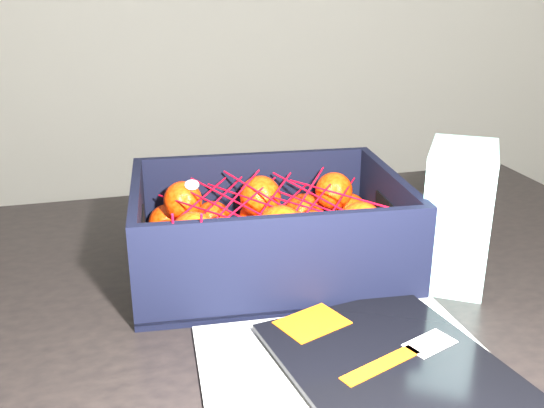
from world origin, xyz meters
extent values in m
cube|color=black|center=(0.00, -0.20, 0.73)|extent=(1.26, 0.90, 0.04)
cylinder|color=black|center=(0.55, 0.15, 0.35)|extent=(0.06, 0.06, 0.71)
cube|color=silver|center=(-0.03, -0.45, 0.75)|extent=(0.22, 0.29, 0.01)
cube|color=silver|center=(0.07, -0.45, 0.76)|extent=(0.24, 0.30, 0.01)
cube|color=black|center=(0.07, -0.45, 0.77)|extent=(0.27, 0.32, 0.01)
cube|color=#E75E0C|center=(0.00, -0.35, 0.77)|extent=(0.09, 0.08, 0.00)
cube|color=white|center=(0.11, -0.41, 0.77)|extent=(0.06, 0.05, 0.00)
cube|color=#E75E0C|center=(0.05, -0.44, 0.77)|extent=(0.10, 0.06, 0.00)
cube|color=brown|center=(-0.02, -0.17, 0.76)|extent=(0.36, 0.27, 0.01)
cube|color=black|center=(-0.02, -0.04, 0.82)|extent=(0.36, 0.01, 0.13)
cube|color=black|center=(-0.02, -0.30, 0.82)|extent=(0.36, 0.01, 0.13)
cube|color=black|center=(-0.20, -0.17, 0.82)|extent=(0.01, 0.25, 0.13)
cube|color=black|center=(0.15, -0.17, 0.82)|extent=(0.01, 0.25, 0.13)
sphere|color=#FF3005|center=(-0.16, -0.26, 0.79)|extent=(0.06, 0.06, 0.06)
sphere|color=#FF3005|center=(-0.16, -0.20, 0.79)|extent=(0.06, 0.06, 0.06)
sphere|color=#FF3005|center=(-0.16, -0.14, 0.79)|extent=(0.06, 0.06, 0.06)
sphere|color=#FF3005|center=(-0.16, -0.07, 0.79)|extent=(0.06, 0.06, 0.06)
sphere|color=#FF3005|center=(-0.09, -0.26, 0.79)|extent=(0.06, 0.06, 0.06)
sphere|color=#FF3005|center=(-0.10, -0.20, 0.79)|extent=(0.06, 0.06, 0.06)
sphere|color=#FF3005|center=(-0.09, -0.14, 0.79)|extent=(0.06, 0.06, 0.06)
sphere|color=#FF3005|center=(-0.09, -0.07, 0.79)|extent=(0.06, 0.06, 0.06)
sphere|color=#FF3005|center=(-0.02, -0.26, 0.79)|extent=(0.06, 0.06, 0.06)
sphere|color=#FF3005|center=(-0.02, -0.19, 0.79)|extent=(0.06, 0.06, 0.06)
sphere|color=#FF3005|center=(-0.02, -0.14, 0.79)|extent=(0.06, 0.06, 0.06)
sphere|color=#FF3005|center=(-0.02, -0.07, 0.79)|extent=(0.06, 0.06, 0.06)
sphere|color=#FF3005|center=(0.05, -0.26, 0.79)|extent=(0.06, 0.06, 0.06)
sphere|color=#FF3005|center=(0.05, -0.20, 0.79)|extent=(0.06, 0.06, 0.06)
sphere|color=#FF3005|center=(0.05, -0.13, 0.79)|extent=(0.06, 0.06, 0.06)
sphere|color=#FF3005|center=(0.05, -0.07, 0.79)|extent=(0.06, 0.06, 0.06)
sphere|color=#FF3005|center=(0.12, -0.26, 0.79)|extent=(0.06, 0.06, 0.06)
sphere|color=#FF3005|center=(0.12, -0.19, 0.79)|extent=(0.06, 0.06, 0.06)
sphere|color=#FF3005|center=(0.12, -0.13, 0.79)|extent=(0.06, 0.06, 0.06)
sphere|color=#FF3005|center=(0.12, -0.07, 0.79)|extent=(0.06, 0.06, 0.06)
sphere|color=#FF3005|center=(-0.13, -0.23, 0.84)|extent=(0.06, 0.06, 0.06)
sphere|color=#FF3005|center=(-0.14, -0.10, 0.84)|extent=(0.06, 0.06, 0.06)
sphere|color=#FF3005|center=(-0.02, -0.23, 0.84)|extent=(0.06, 0.06, 0.06)
sphere|color=#FF3005|center=(-0.02, -0.11, 0.84)|extent=(0.06, 0.06, 0.06)
sphere|color=#FF3005|center=(0.09, -0.23, 0.84)|extent=(0.06, 0.06, 0.06)
sphere|color=#FF3005|center=(0.09, -0.10, 0.84)|extent=(0.06, 0.06, 0.06)
cylinder|color=red|center=(-0.12, -0.17, 0.85)|extent=(0.10, 0.19, 0.03)
cylinder|color=red|center=(-0.10, -0.17, 0.86)|extent=(0.10, 0.19, 0.00)
cylinder|color=red|center=(-0.07, -0.16, 0.86)|extent=(0.10, 0.19, 0.01)
cylinder|color=red|center=(-0.05, -0.16, 0.86)|extent=(0.10, 0.19, 0.02)
cylinder|color=red|center=(-0.02, -0.16, 0.86)|extent=(0.10, 0.19, 0.02)
cylinder|color=red|center=(0.00, -0.16, 0.85)|extent=(0.10, 0.19, 0.02)
cylinder|color=red|center=(0.03, -0.17, 0.85)|extent=(0.10, 0.19, 0.01)
cylinder|color=red|center=(0.05, -0.16, 0.85)|extent=(0.10, 0.19, 0.02)
cylinder|color=red|center=(0.08, -0.17, 0.86)|extent=(0.10, 0.19, 0.02)
cylinder|color=red|center=(-0.12, -0.16, 0.85)|extent=(0.10, 0.19, 0.01)
cylinder|color=red|center=(-0.10, -0.16, 0.85)|extent=(0.10, 0.19, 0.01)
cylinder|color=red|center=(-0.07, -0.17, 0.86)|extent=(0.10, 0.19, 0.02)
cylinder|color=red|center=(-0.05, -0.17, 0.86)|extent=(0.10, 0.19, 0.01)
cylinder|color=red|center=(-0.02, -0.17, 0.85)|extent=(0.10, 0.19, 0.02)
cylinder|color=red|center=(0.00, -0.17, 0.85)|extent=(0.10, 0.19, 0.02)
cylinder|color=red|center=(0.03, -0.17, 0.86)|extent=(0.10, 0.19, 0.02)
cylinder|color=red|center=(0.05, -0.17, 0.86)|extent=(0.10, 0.19, 0.01)
cylinder|color=red|center=(0.08, -0.17, 0.85)|extent=(0.10, 0.19, 0.00)
cylinder|color=red|center=(-0.15, -0.29, 0.85)|extent=(0.00, 0.03, 0.09)
cylinder|color=red|center=(-0.12, -0.29, 0.85)|extent=(0.01, 0.04, 0.08)
cube|color=white|center=(0.22, -0.23, 0.84)|extent=(0.13, 0.15, 0.19)
camera|label=1|loc=(-0.15, -0.95, 1.15)|focal=41.40mm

